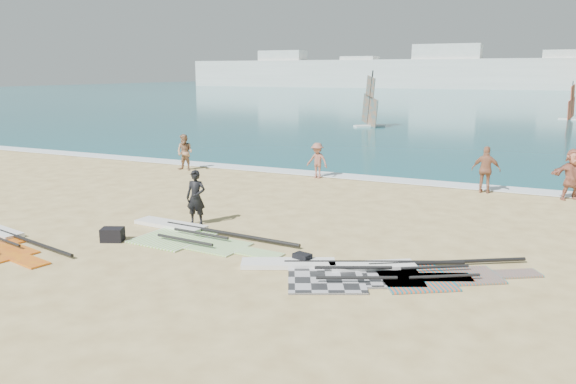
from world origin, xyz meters
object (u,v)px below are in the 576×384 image
at_px(gear_bag_far, 302,258).
at_px(beachgoer_back, 486,170).
at_px(beachgoer_right, 572,174).
at_px(rig_green, 190,234).
at_px(rig_orange, 417,271).
at_px(gear_bag_near, 112,235).
at_px(beachgoer_left, 185,152).
at_px(rig_grey, 334,271).
at_px(rig_red, 0,241).
at_px(person_wetsuit, 196,197).
at_px(beachgoer_mid, 317,161).

height_order(gear_bag_far, beachgoer_back, beachgoer_back).
bearing_deg(beachgoer_back, beachgoer_right, -178.95).
height_order(rig_green, rig_orange, rig_green).
bearing_deg(beachgoer_right, gear_bag_near, -164.55).
bearing_deg(beachgoer_left, rig_grey, -43.28).
bearing_deg(rig_red, beachgoer_left, 112.61).
relative_size(beachgoer_left, beachgoer_back, 0.94).
height_order(rig_grey, beachgoer_left, beachgoer_left).
distance_m(rig_orange, gear_bag_far, 2.82).
height_order(rig_grey, gear_bag_far, gear_bag_far).
xyz_separation_m(rig_orange, person_wetsuit, (-7.29, 1.45, 0.82)).
relative_size(rig_green, beachgoer_mid, 3.62).
xyz_separation_m(rig_orange, beachgoer_back, (0.42, 10.27, 0.88)).
bearing_deg(rig_green, rig_red, -143.44).
bearing_deg(gear_bag_near, beachgoer_right, 43.89).
height_order(gear_bag_near, beachgoer_left, beachgoer_left).
xyz_separation_m(beachgoer_mid, beachgoer_right, (10.30, 0.00, 0.16)).
bearing_deg(beachgoer_back, rig_red, 46.89).
xyz_separation_m(rig_grey, person_wetsuit, (-5.48, 2.27, 0.82)).
relative_size(beachgoer_left, beachgoer_right, 0.91).
bearing_deg(rig_red, gear_bag_far, 25.71).
relative_size(gear_bag_far, beachgoer_right, 0.22).
distance_m(rig_red, beachgoer_mid, 13.66).
distance_m(gear_bag_far, beachgoer_right, 12.58).
height_order(gear_bag_far, beachgoer_left, beachgoer_left).
bearing_deg(gear_bag_far, beachgoer_mid, 110.42).
relative_size(rig_grey, rig_green, 0.96).
bearing_deg(person_wetsuit, rig_green, -75.13).
xyz_separation_m(rig_green, gear_bag_far, (3.96, -0.80, 0.08)).
relative_size(rig_orange, beachgoer_back, 2.62).
bearing_deg(gear_bag_far, beachgoer_left, 136.71).
height_order(beachgoer_mid, beachgoer_right, beachgoer_right).
bearing_deg(gear_bag_far, rig_grey, -17.10).
bearing_deg(rig_grey, beachgoer_right, 39.70).
xyz_separation_m(rig_red, gear_bag_far, (8.47, 2.02, 0.08)).
relative_size(rig_red, gear_bag_near, 8.21).
bearing_deg(gear_bag_near, beachgoer_left, 115.30).
height_order(rig_orange, gear_bag_far, gear_bag_far).
relative_size(beachgoer_mid, beachgoer_back, 0.86).
bearing_deg(beachgoer_mid, rig_green, -80.90).
bearing_deg(beachgoer_mid, rig_red, -100.33).
relative_size(gear_bag_far, beachgoer_left, 0.24).
relative_size(rig_orange, beachgoer_mid, 3.04).
bearing_deg(rig_green, person_wetsuit, 119.88).
bearing_deg(rig_orange, gear_bag_near, 155.68).
xyz_separation_m(rig_red, gear_bag_near, (2.82, 1.46, 0.14)).
bearing_deg(beachgoer_right, beachgoer_mid, 151.55).
bearing_deg(gear_bag_far, beachgoer_right, 60.14).
bearing_deg(gear_bag_near, beachgoer_back, 52.07).
height_order(beachgoer_mid, beachgoer_back, beachgoer_back).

